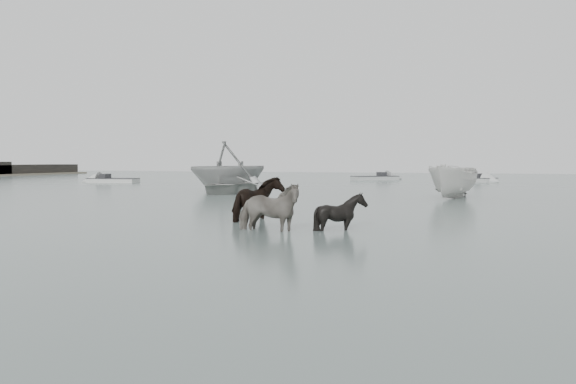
{
  "coord_description": "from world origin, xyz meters",
  "views": [
    {
      "loc": [
        4.94,
        -14.16,
        1.92
      ],
      "look_at": [
        0.01,
        1.04,
        1.0
      ],
      "focal_mm": 35.0,
      "sensor_mm": 36.0,
      "label": 1
    }
  ],
  "objects_px": {
    "pony_black": "(341,205)",
    "rowboat_lead": "(229,184)",
    "pony_pinto": "(268,201)",
    "pony_dark": "(259,194)"
  },
  "relations": [
    {
      "from": "pony_dark",
      "to": "rowboat_lead",
      "type": "height_order",
      "value": "pony_dark"
    },
    {
      "from": "pony_black",
      "to": "pony_dark",
      "type": "bearing_deg",
      "value": 70.72
    },
    {
      "from": "rowboat_lead",
      "to": "pony_pinto",
      "type": "bearing_deg",
      "value": -56.14
    },
    {
      "from": "pony_black",
      "to": "rowboat_lead",
      "type": "height_order",
      "value": "pony_black"
    },
    {
      "from": "pony_black",
      "to": "rowboat_lead",
      "type": "distance_m",
      "value": 17.85
    },
    {
      "from": "rowboat_lead",
      "to": "pony_dark",
      "type": "bearing_deg",
      "value": -55.84
    },
    {
      "from": "pony_dark",
      "to": "pony_black",
      "type": "relative_size",
      "value": 1.24
    },
    {
      "from": "pony_pinto",
      "to": "rowboat_lead",
      "type": "relative_size",
      "value": 0.36
    },
    {
      "from": "pony_pinto",
      "to": "pony_black",
      "type": "height_order",
      "value": "pony_pinto"
    },
    {
      "from": "pony_dark",
      "to": "rowboat_lead",
      "type": "distance_m",
      "value": 14.9
    }
  ]
}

